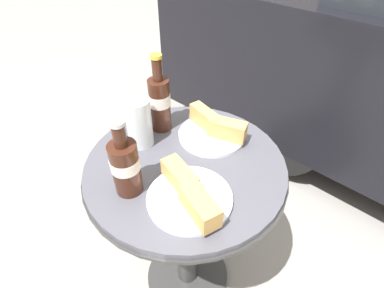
% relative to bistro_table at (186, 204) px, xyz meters
% --- Properties ---
extents(ground_plane, '(30.00, 30.00, 0.00)m').
position_rel_bistro_table_xyz_m(ground_plane, '(0.00, 0.00, -0.49)').
color(ground_plane, gray).
extents(bistro_table, '(0.59, 0.59, 0.69)m').
position_rel_bistro_table_xyz_m(bistro_table, '(0.00, 0.00, 0.00)').
color(bistro_table, '#333333').
rests_on(bistro_table, ground_plane).
extents(cola_bottle_left, '(0.07, 0.07, 0.22)m').
position_rel_bistro_table_xyz_m(cola_bottle_left, '(-0.04, -0.17, 0.28)').
color(cola_bottle_left, '#3D1E14').
rests_on(cola_bottle_left, bistro_table).
extents(cola_bottle_right, '(0.07, 0.07, 0.25)m').
position_rel_bistro_table_xyz_m(cola_bottle_right, '(-0.17, 0.07, 0.29)').
color(cola_bottle_right, '#3D1E14').
rests_on(cola_bottle_right, bistro_table).
extents(drinking_glass, '(0.08, 0.08, 0.15)m').
position_rel_bistro_table_xyz_m(drinking_glass, '(-0.16, -0.03, 0.26)').
color(drinking_glass, black).
rests_on(drinking_glass, bistro_table).
extents(lunch_plate_near, '(0.23, 0.22, 0.07)m').
position_rel_bistro_table_xyz_m(lunch_plate_near, '(0.10, -0.09, 0.22)').
color(lunch_plate_near, white).
rests_on(lunch_plate_near, bistro_table).
extents(lunch_plate_far, '(0.21, 0.21, 0.07)m').
position_rel_bistro_table_xyz_m(lunch_plate_far, '(-0.02, 0.15, 0.22)').
color(lunch_plate_far, white).
rests_on(lunch_plate_far, bistro_table).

